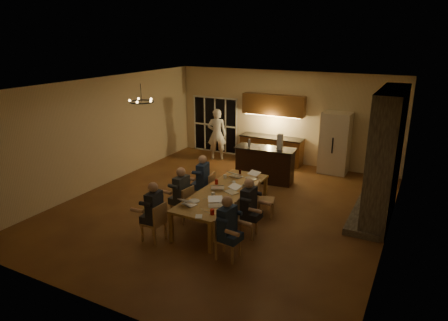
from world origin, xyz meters
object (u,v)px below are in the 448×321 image
(chair_left_near, at_px, (153,222))
(laptop_e, at_px, (236,173))
(can_cola, at_px, (240,172))
(redcup_near, at_px, (212,212))
(refrigerator, at_px, (335,143))
(bar_bottle, at_px, (249,143))
(chair_right_far, at_px, (265,200))
(dining_table, at_px, (223,205))
(person_right_mid, at_px, (249,208))
(laptop_b, at_px, (216,201))
(mug_back, at_px, (225,176))
(laptop_a, at_px, (189,200))
(chair_left_far, at_px, (205,189))
(chandelier, at_px, (142,102))
(person_right_near, at_px, (227,228))
(laptop_d, at_px, (231,188))
(mug_front, at_px, (213,194))
(plate_far, at_px, (251,184))
(bar_blender, at_px, (280,142))
(bar_island, at_px, (265,165))
(chair_left_mid, at_px, (182,203))
(can_right, at_px, (243,187))
(mug_mid, at_px, (234,183))
(chair_right_mid, at_px, (247,218))
(laptop_f, at_px, (251,174))
(plate_near, at_px, (224,202))
(plate_left, at_px, (194,201))
(redcup_mid, at_px, (216,182))
(chair_right_near, at_px, (228,238))
(standing_person, at_px, (217,134))
(laptop_c, at_px, (218,184))
(person_left_near, at_px, (154,212))
(can_silver, at_px, (212,198))

(chair_left_near, relative_size, laptop_e, 2.78)
(can_cola, bearing_deg, redcup_near, -77.33)
(refrigerator, xyz_separation_m, bar_bottle, (-2.17, -1.95, 0.20))
(chair_right_far, bearing_deg, dining_table, 113.47)
(redcup_near, bearing_deg, person_right_mid, 58.76)
(person_right_mid, height_order, laptop_b, person_right_mid)
(refrigerator, xyz_separation_m, mug_back, (-1.95, -3.97, -0.20))
(laptop_a, bearing_deg, chair_right_far, -107.54)
(chair_left_far, xyz_separation_m, chandelier, (-1.42, -0.64, 2.31))
(person_right_near, relative_size, laptop_d, 4.31)
(mug_front, distance_m, plate_far, 1.22)
(chair_left_near, xyz_separation_m, mug_back, (0.50, 2.46, 0.36))
(plate_far, bearing_deg, bar_blender, 91.52)
(laptop_e, bearing_deg, person_right_mid, 135.45)
(bar_island, bearing_deg, chair_left_mid, -108.04)
(person_right_mid, bearing_deg, can_right, 34.63)
(mug_back, bearing_deg, laptop_a, -87.58)
(chair_left_mid, relative_size, mug_mid, 8.90)
(chair_right_mid, relative_size, redcup_near, 7.42)
(laptop_f, bearing_deg, mug_front, -84.27)
(plate_near, bearing_deg, bar_blender, 89.74)
(mug_back, bearing_deg, plate_left, -87.31)
(chair_left_mid, relative_size, can_cola, 7.42)
(bar_island, height_order, laptop_e, bar_island)
(laptop_d, bearing_deg, mug_mid, 133.68)
(person_right_mid, xyz_separation_m, mug_back, (-1.26, 1.30, 0.11))
(can_right, relative_size, plate_left, 0.46)
(refrigerator, bearing_deg, laptop_a, -107.77)
(mug_front, bearing_deg, chandelier, 171.18)
(chair_left_mid, bearing_deg, redcup_mid, 155.60)
(bar_island, height_order, chair_right_mid, bar_island)
(laptop_b, relative_size, mug_mid, 3.20)
(chair_left_near, bearing_deg, chair_left_mid, -177.26)
(chair_left_far, distance_m, laptop_f, 1.30)
(laptop_f, bearing_deg, chair_right_near, -59.00)
(laptop_e, bearing_deg, standing_person, -43.13)
(chair_left_near, distance_m, person_right_near, 1.81)
(bar_island, relative_size, laptop_e, 5.66)
(chandelier, relative_size, laptop_b, 1.90)
(plate_near, bearing_deg, laptop_c, 128.02)
(dining_table, relative_size, mug_front, 31.54)
(person_left_near, relative_size, plate_far, 6.03)
(can_cola, bearing_deg, laptop_d, -73.31)
(person_right_mid, bearing_deg, chair_left_far, 61.54)
(chair_right_far, xyz_separation_m, laptop_e, (-1.01, 0.41, 0.42))
(mug_back, xyz_separation_m, plate_left, (0.08, -1.68, -0.04))
(laptop_c, xyz_separation_m, can_silver, (0.25, -0.74, -0.05))
(laptop_e, relative_size, laptop_f, 1.00)
(person_left_near, relative_size, laptop_f, 4.31)
(chandelier, relative_size, bar_blender, 1.30)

